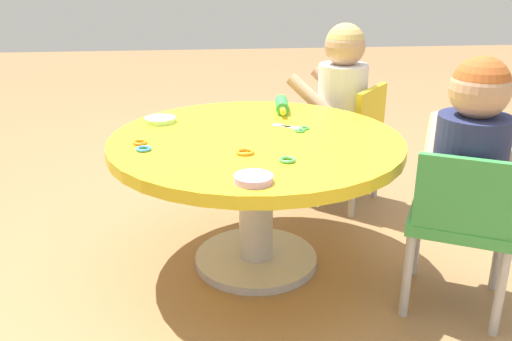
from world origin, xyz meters
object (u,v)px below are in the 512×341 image
Objects in this scene: craft_table at (256,165)px; seated_child_right at (342,85)px; child_chair_left at (461,220)px; craft_scissors at (295,128)px; seated_child_left at (472,145)px; rolling_pin at (282,105)px; child_chair_right at (347,137)px.

seated_child_right is (0.53, -0.42, 0.15)m from craft_table.
child_chair_left is 0.63m from craft_scissors.
seated_child_left reaches higher than child_chair_left.
seated_child_left is 0.78m from rolling_pin.
rolling_pin is at bearing 37.08° from seated_child_left.
craft_table is 0.68m from child_chair_right.
child_chair_left is 1.05× the size of seated_child_left.
child_chair_right is 0.41m from rolling_pin.
seated_child_right reaches higher than child_chair_right.
rolling_pin is (0.66, 0.45, 0.20)m from child_chair_left.
seated_child_left is at bearing -116.45° from craft_table.
child_chair_left is at bearing -170.88° from child_chair_right.
craft_scissors is (-0.45, 0.27, -0.05)m from seated_child_right.
seated_child_left is 2.21× the size of rolling_pin.
craft_scissors reaches higher than craft_table.
child_chair_left is at bearing -119.85° from craft_table.
craft_table is 0.69m from seated_child_left.
craft_table is at bearing 157.56° from rolling_pin.
rolling_pin is 1.66× the size of craft_scissors.
craft_scissors is at bearing -177.02° from rolling_pin.
seated_child_left is 1.00× the size of seated_child_right.
child_chair_right is 1.05× the size of seated_child_right.
seated_child_left is 0.95× the size of child_chair_right.
seated_child_right is at bearing -31.33° from craft_scissors.
seated_child_left is at bearing -129.55° from craft_scissors.
craft_scissors is at bearing 46.74° from child_chair_left.
craft_scissors is (-0.24, -0.01, -0.02)m from rolling_pin.
craft_table is at bearing 60.15° from child_chair_left.
child_chair_left is at bearing -133.26° from craft_scissors.
child_chair_left is 0.82m from rolling_pin.
child_chair_right reaches higher than craft_scissors.
craft_table is 1.84× the size of child_chair_left.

